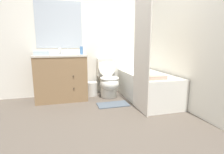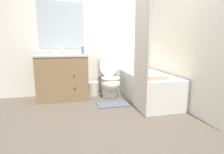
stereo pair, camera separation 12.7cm
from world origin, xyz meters
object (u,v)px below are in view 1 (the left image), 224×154
Objects in this scene: soap_dispenser at (81,50)px; bath_towel_folded at (155,77)px; bath_mat at (113,104)px; tissue_box at (67,52)px; hand_towel_folded at (42,53)px; wastebasket at (92,89)px; sink_faucet at (60,53)px; bathtub at (147,86)px; vanity_cabinet at (61,77)px; toilet at (108,81)px.

soap_dispenser is 0.59× the size of bath_towel_folded.
bath_towel_folded is at bearing -34.55° from bath_mat.
soap_dispenser is (0.27, -0.12, 0.04)m from tissue_box.
soap_dispenser is at bearing 9.98° from hand_towel_folded.
bath_towel_folded reaches higher than wastebasket.
sink_faucet is at bearing 153.57° from soap_dispenser.
bath_mat is (0.88, -0.77, -0.91)m from sink_faucet.
bath_mat is (0.48, -0.57, -0.96)m from soap_dispenser.
soap_dispenser reaches higher than bath_mat.
hand_towel_folded reaches higher than bath_mat.
hand_towel_folded is at bearing 154.51° from bath_towel_folded.
bathtub is 2.06m from hand_towel_folded.
vanity_cabinet is 3.33× the size of wastebasket.
soap_dispenser is 1.52m from bath_towel_folded.
bathtub is at bearing 76.81° from bath_towel_folded.
wastebasket is 2.00× the size of tissue_box.
vanity_cabinet is at bearing 175.95° from soap_dispenser.
vanity_cabinet is 0.50m from sink_faucet.
tissue_box is 0.56× the size of hand_towel_folded.
bathtub is (0.67, -0.42, -0.07)m from toilet.
hand_towel_folded is at bearing -175.16° from toilet.
tissue_box is (0.14, 0.10, 0.48)m from vanity_cabinet.
wastebasket is 0.86m from soap_dispenser.
bath_towel_folded is at bearing -42.36° from soap_dispenser.
hand_towel_folded is (-0.72, -0.13, -0.04)m from soap_dispenser.
vanity_cabinet reaches higher than bathtub.
sink_faucet is at bearing 166.76° from toilet.
hand_towel_folded reaches higher than wastebasket.
sink_faucet is 0.97× the size of tissue_box.
wastebasket is 0.52× the size of bath_mat.
bath_towel_folded is (1.48, -1.01, 0.11)m from vanity_cabinet.
hand_towel_folded is at bearing -134.10° from sink_faucet.
hand_towel_folded is at bearing -164.20° from wastebasket.
wastebasket is at bearing 127.96° from bath_towel_folded.
wastebasket is (-1.00, 0.58, -0.12)m from bathtub.
soap_dispenser is (0.40, -0.03, 0.52)m from vanity_cabinet.
soap_dispenser reaches higher than toilet.
vanity_cabinet is 0.66m from soap_dispenser.
toilet reaches higher than bath_mat.
wastebasket reaches higher than bath_mat.
hand_towel_folded is (-1.25, -0.11, 0.59)m from toilet.
vanity_cabinet is 6.67× the size of tissue_box.
vanity_cabinet is 0.51m from tissue_box.
bathtub is at bearing -21.05° from tissue_box.
vanity_cabinet reaches higher than toilet.
soap_dispenser reaches higher than wastebasket.
toilet is 0.80m from bathtub.
hand_towel_folded is (-0.45, -0.25, -0.00)m from tissue_box.
wastebasket is at bearing 150.02° from bathtub.
wastebasket is at bearing 9.95° from vanity_cabinet.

